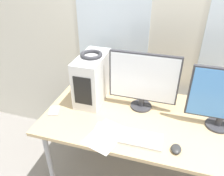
# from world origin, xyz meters

# --- Properties ---
(wall_back) EXTENTS (8.00, 0.07, 2.70)m
(wall_back) POSITION_xyz_m (0.00, 0.96, 1.35)
(wall_back) COLOR beige
(wall_back) RESTS_ON ground_plane
(desk) EXTENTS (1.82, 0.83, 0.78)m
(desk) POSITION_xyz_m (0.00, 0.42, 0.72)
(desk) COLOR tan
(desk) RESTS_ON ground_plane
(pc_tower) EXTENTS (0.20, 0.42, 0.39)m
(pc_tower) POSITION_xyz_m (-0.61, 0.55, 0.97)
(pc_tower) COLOR silver
(pc_tower) RESTS_ON desk
(headphones) EXTENTS (0.18, 0.18, 0.03)m
(headphones) POSITION_xyz_m (-0.61, 0.55, 1.18)
(headphones) COLOR #333338
(headphones) RESTS_ON pc_tower
(monitor_main) EXTENTS (0.54, 0.17, 0.47)m
(monitor_main) POSITION_xyz_m (-0.19, 0.54, 1.03)
(monitor_main) COLOR #333338
(monitor_main) RESTS_ON desk
(keyboard) EXTENTS (0.48, 0.15, 0.02)m
(keyboard) POSITION_xyz_m (-0.21, 0.16, 0.79)
(keyboard) COLOR silver
(keyboard) RESTS_ON desk
(mouse) EXTENTS (0.07, 0.09, 0.03)m
(mouse) POSITION_xyz_m (0.11, 0.13, 0.79)
(mouse) COLOR #2D2D2D
(mouse) RESTS_ON desk
(cell_phone) EXTENTS (0.11, 0.14, 0.01)m
(cell_phone) POSITION_xyz_m (-0.84, 0.28, 0.78)
(cell_phone) COLOR #99999E
(cell_phone) RESTS_ON desk
(paper_sheet_left) EXTENTS (0.29, 0.34, 0.00)m
(paper_sheet_left) POSITION_xyz_m (-0.36, 0.13, 0.78)
(paper_sheet_left) COLOR white
(paper_sheet_left) RESTS_ON desk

